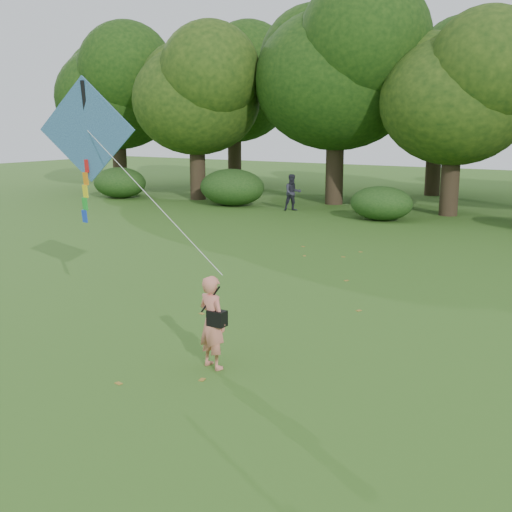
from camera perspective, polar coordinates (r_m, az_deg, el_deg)
The scene contains 7 objects.
ground at distance 10.80m, azimuth -2.21°, elevation -10.12°, with size 100.00×100.00×0.00m, color #265114.
man_kite_flyer at distance 10.69m, azimuth -3.91°, elevation -5.88°, with size 0.58×0.38×1.58m, color #E47F6B.
bystander_left at distance 29.78m, azimuth 3.27°, elevation 5.65°, with size 0.82×0.64×1.69m, color #2B2A38.
crossbody_bag at distance 10.57m, azimuth -3.50°, elevation -5.49°, with size 0.43×0.20×0.67m.
flying_kite at distance 13.44m, azimuth -14.77°, elevation 10.54°, with size 5.02×1.40×3.30m.
shrub_band at distance 26.84m, azimuth 18.04°, elevation 4.44°, with size 39.15×3.22×1.88m.
fallen_leaves at distance 16.06m, azimuth 5.52°, elevation -2.77°, with size 7.58×11.86×0.01m.
Camera 1 is at (5.64, -8.28, 4.04)m, focal length 45.00 mm.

